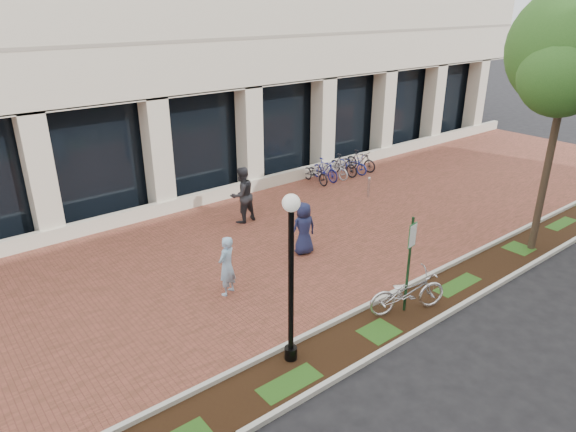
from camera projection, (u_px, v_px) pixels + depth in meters
ground at (286, 239)px, 16.89m from camera, size 120.00×120.00×0.00m
brick_plaza at (286, 239)px, 16.89m from camera, size 40.00×9.00×0.01m
planting_strip at (413, 308)px, 13.10m from camera, size 40.00×1.50×0.01m
curb_plaza_side at (391, 294)px, 13.62m from camera, size 40.00×0.12×0.12m
curb_street_side at (438, 319)px, 12.54m from camera, size 40.00×0.12×0.12m
parking_sign at (410, 253)px, 12.38m from camera, size 0.34×0.07×2.57m
lamppost at (291, 271)px, 10.40m from camera, size 0.36×0.36×3.85m
street_tree at (570, 57)px, 14.09m from camera, size 4.12×3.43×7.76m
locked_bicycle at (407, 292)px, 12.78m from camera, size 2.20×1.40×1.09m
pedestrian_left at (227, 266)px, 13.45m from camera, size 0.72×0.61×1.67m
pedestrian_mid at (242, 195)px, 17.90m from camera, size 1.05×0.86×2.01m
pedestrian_right at (304, 229)px, 15.67m from camera, size 0.89×0.65×1.66m
bollard at (369, 187)px, 20.37m from camera, size 0.12×0.12×0.85m
bike_rack_cluster at (338, 167)px, 22.78m from camera, size 3.46×1.71×0.96m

